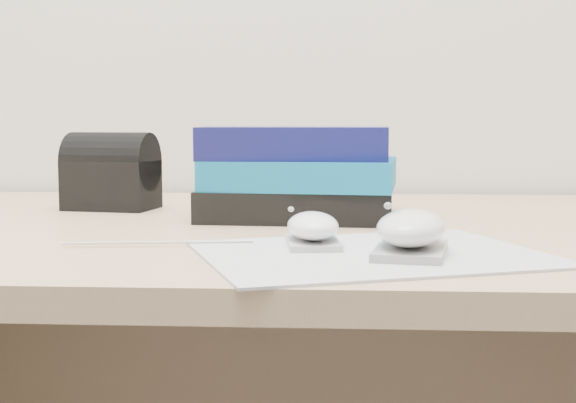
# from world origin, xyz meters

# --- Properties ---
(desk) EXTENTS (1.60, 0.80, 0.73)m
(desk) POSITION_xyz_m (0.00, 1.64, 0.50)
(desk) COLOR tan
(desk) RESTS_ON ground
(mousepad) EXTENTS (0.38, 0.34, 0.00)m
(mousepad) POSITION_xyz_m (-0.02, 1.34, 0.73)
(mousepad) COLOR #95959D
(mousepad) RESTS_ON desk
(mouse_rear) EXTENTS (0.06, 0.10, 0.04)m
(mouse_rear) POSITION_xyz_m (-0.08, 1.38, 0.75)
(mouse_rear) COLOR #ABABAE
(mouse_rear) RESTS_ON mousepad
(mouse_front) EXTENTS (0.08, 0.13, 0.05)m
(mouse_front) POSITION_xyz_m (0.02, 1.33, 0.75)
(mouse_front) COLOR #939396
(mouse_front) RESTS_ON mousepad
(usb_cable) EXTENTS (0.19, 0.03, 0.00)m
(usb_cable) POSITION_xyz_m (-0.23, 1.38, 0.73)
(usb_cable) COLOR silver
(usb_cable) RESTS_ON mousepad
(book_stack) EXTENTS (0.26, 0.22, 0.12)m
(book_stack) POSITION_xyz_m (-0.10, 1.64, 0.79)
(book_stack) COLOR black
(book_stack) RESTS_ON desk
(pouch) EXTENTS (0.13, 0.10, 0.11)m
(pouch) POSITION_xyz_m (-0.38, 1.72, 0.78)
(pouch) COLOR black
(pouch) RESTS_ON desk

